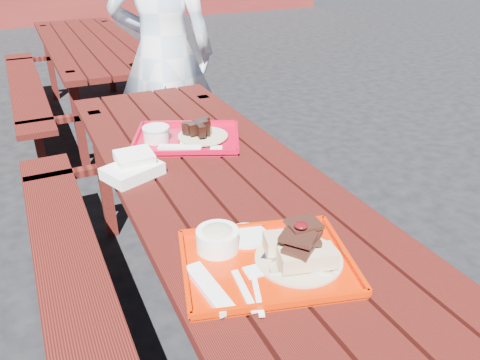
{
  "coord_description": "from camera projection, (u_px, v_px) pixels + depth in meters",
  "views": [
    {
      "loc": [
        -0.6,
        -1.42,
        1.57
      ],
      "look_at": [
        0.0,
        -0.15,
        0.82
      ],
      "focal_mm": 35.0,
      "sensor_mm": 36.0,
      "label": 1
    }
  ],
  "objects": [
    {
      "name": "ground",
      "position": [
        226.0,
        327.0,
        2.09
      ],
      "size": [
        60.0,
        60.0,
        0.0
      ],
      "primitive_type": "plane",
      "color": "black",
      "rests_on": "ground"
    },
    {
      "name": "picnic_table_near",
      "position": [
        224.0,
        222.0,
        1.83
      ],
      "size": [
        1.41,
        2.4,
        0.75
      ],
      "color": "#49110E",
      "rests_on": "ground"
    },
    {
      "name": "picnic_table_far",
      "position": [
        94.0,
        63.0,
        4.06
      ],
      "size": [
        1.41,
        2.4,
        0.75
      ],
      "color": "#49110E",
      "rests_on": "ground"
    },
    {
      "name": "near_tray",
      "position": [
        265.0,
        252.0,
        1.29
      ],
      "size": [
        0.53,
        0.46,
        0.14
      ],
      "color": "red",
      "rests_on": "picnic_table_near"
    },
    {
      "name": "far_tray",
      "position": [
        185.0,
        137.0,
        2.05
      ],
      "size": [
        0.55,
        0.5,
        0.08
      ],
      "color": "#B40421",
      "rests_on": "picnic_table_near"
    },
    {
      "name": "white_cloth",
      "position": [
        133.0,
        167.0,
        1.76
      ],
      "size": [
        0.24,
        0.21,
        0.08
      ],
      "color": "white",
      "rests_on": "picnic_table_near"
    },
    {
      "name": "person",
      "position": [
        164.0,
        55.0,
        2.94
      ],
      "size": [
        0.76,
        0.63,
        1.77
      ],
      "primitive_type": "imported",
      "rotation": [
        0.0,
        0.0,
        2.76
      ],
      "color": "#B3CEED",
      "rests_on": "ground"
    }
  ]
}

